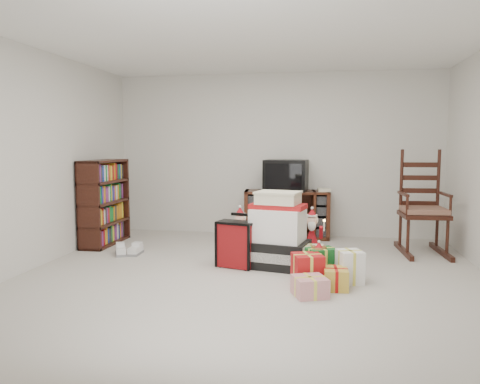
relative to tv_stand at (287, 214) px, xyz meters
name	(u,v)px	position (x,y,z in m)	size (l,w,h in m)	color
room	(251,160)	(-0.20, -2.24, 0.89)	(5.01, 5.01, 2.51)	beige
tv_stand	(287,214)	(0.00, 0.00, 0.00)	(1.30, 0.57, 0.72)	#462314
bookshelf	(105,204)	(-2.51, -0.88, 0.21)	(0.33, 0.98, 1.19)	#39170F
rocking_chair	(422,216)	(1.82, -0.66, 0.12)	(0.61, 0.96, 1.40)	#39170F
gift_pile	(278,235)	(0.03, -1.72, 0.02)	(0.77, 0.62, 0.86)	black
red_suitcase	(236,244)	(-0.44, -1.81, -0.09)	(0.45, 0.32, 0.62)	maroon
stocking	(288,246)	(0.15, -1.83, -0.08)	(0.26, 0.11, 0.55)	#0C7314
teddy_bear	(319,264)	(0.50, -2.08, -0.21)	(0.23, 0.21, 0.35)	brown
santa_figurine	(312,239)	(0.41, -1.19, -0.12)	(0.30, 0.29, 0.62)	#A9121A
mrs_claus_figurine	(240,236)	(-0.50, -1.21, -0.12)	(0.30, 0.29, 0.62)	#A9121A
sneaker_pair	(128,251)	(-1.92, -1.45, -0.31)	(0.38, 0.32, 0.10)	white
gift_cluster	(326,269)	(0.58, -2.20, -0.23)	(0.76, 1.10, 0.26)	#A91315
crt_television	(286,175)	(-0.02, 0.02, 0.59)	(0.66, 0.51, 0.46)	black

